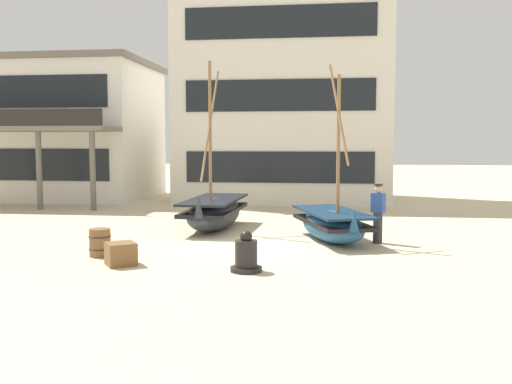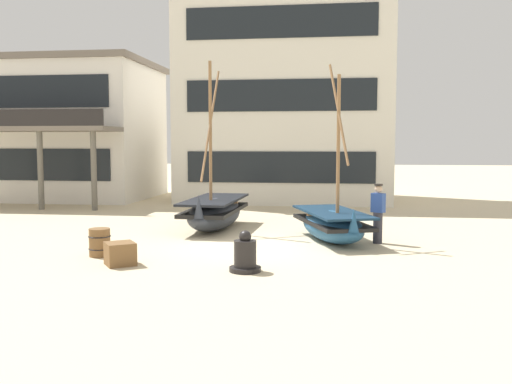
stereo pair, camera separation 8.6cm
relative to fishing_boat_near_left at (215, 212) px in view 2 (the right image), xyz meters
The scene contains 9 objects.
ground_plane 3.27m from the fishing_boat_near_left, 59.97° to the right, with size 120.00×120.00×0.00m, color beige.
fishing_boat_near_left is the anchor object (origin of this frame).
fishing_boat_centre_large 4.22m from the fishing_boat_near_left, 24.68° to the right, with size 2.49×3.79×5.08m.
fisherman_by_hull 5.47m from the fishing_boat_near_left, 20.89° to the right, with size 0.42×0.38×1.68m.
capstan_winch 6.23m from the fishing_boat_near_left, 71.97° to the right, with size 0.70×0.70×0.91m.
wooden_barrel 5.13m from the fishing_boat_near_left, 112.17° to the right, with size 0.56×0.56×0.70m.
cargo_crate 5.76m from the fishing_boat_near_left, 100.48° to the right, with size 0.63×0.63×0.53m, color brown.
harbor_building_main 11.27m from the fishing_boat_near_left, 81.70° to the left, with size 10.43×6.71×9.84m.
harbor_building_annex 14.00m from the fishing_boat_near_left, 134.88° to the left, with size 8.67×9.13×6.97m.
Camera 2 is at (2.17, -15.19, 2.82)m, focal length 39.50 mm.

